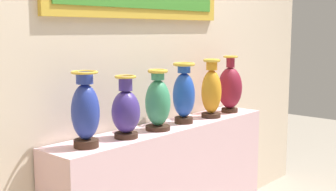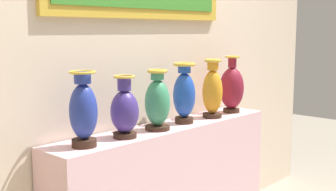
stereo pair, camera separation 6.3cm
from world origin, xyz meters
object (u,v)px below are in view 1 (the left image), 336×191
at_px(vase_indigo, 126,111).
at_px(vase_amber, 211,91).
at_px(vase_cobalt, 85,111).
at_px(vase_jade, 158,102).
at_px(vase_sapphire, 184,94).
at_px(vase_burgundy, 230,88).

height_order(vase_indigo, vase_amber, vase_amber).
bearing_deg(vase_cobalt, vase_jade, -0.20).
xyz_separation_m(vase_sapphire, vase_amber, (0.27, -0.02, -0.01)).
relative_size(vase_jade, vase_sapphire, 0.93).
distance_m(vase_indigo, vase_amber, 0.78).
distance_m(vase_amber, vase_burgundy, 0.25).
bearing_deg(vase_sapphire, vase_cobalt, -179.30).
bearing_deg(vase_cobalt, vase_indigo, -1.14).
bearing_deg(vase_indigo, vase_amber, -0.21).
xyz_separation_m(vase_cobalt, vase_sapphire, (0.78, 0.01, 0.00)).
bearing_deg(vase_jade, vase_burgundy, 0.71).
bearing_deg(vase_amber, vase_indigo, 179.79).
bearing_deg(vase_indigo, vase_burgundy, 0.72).
bearing_deg(vase_sapphire, vase_jade, -177.42).
bearing_deg(vase_burgundy, vase_jade, -179.29).
bearing_deg(vase_burgundy, vase_amber, -176.34).
relative_size(vase_cobalt, vase_jade, 1.07).
xyz_separation_m(vase_indigo, vase_sapphire, (0.51, 0.01, 0.04)).
xyz_separation_m(vase_cobalt, vase_burgundy, (1.29, 0.01, -0.01)).
relative_size(vase_indigo, vase_amber, 0.87).
height_order(vase_cobalt, vase_burgundy, vase_burgundy).
bearing_deg(vase_burgundy, vase_indigo, -179.28).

